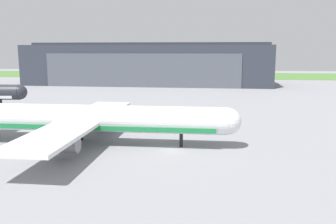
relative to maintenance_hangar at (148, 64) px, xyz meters
name	(u,v)px	position (x,y,z in m)	size (l,w,h in m)	color
ground_plane	(172,150)	(23.55, -107.72, -8.74)	(440.00, 440.00, 0.00)	gray
grass_field_strip	(204,75)	(23.55, 58.25, -8.70)	(440.00, 56.00, 0.08)	#4B7736
maintenance_hangar	(148,64)	(0.00, 0.00, 0.00)	(106.06, 31.57, 18.41)	#2D333D
airliner_near_left	(87,119)	(9.33, -105.73, -4.63)	(49.10, 40.05, 13.76)	white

